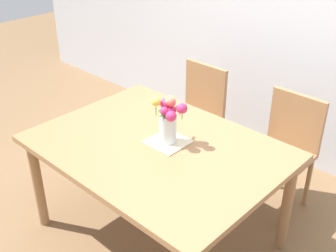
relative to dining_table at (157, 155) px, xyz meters
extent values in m
plane|color=brown|center=(0.00, 0.00, -0.67)|extent=(12.00, 12.00, 0.00)
cube|color=silver|center=(0.00, 1.60, 0.73)|extent=(7.00, 0.10, 2.80)
cube|color=#9E7047|center=(0.00, 0.00, 0.06)|extent=(1.56, 1.16, 0.04)
cylinder|color=#9E7047|center=(-0.70, -0.50, -0.32)|extent=(0.07, 0.07, 0.72)
cylinder|color=#9E7047|center=(-0.70, 0.50, -0.32)|extent=(0.07, 0.07, 0.72)
cylinder|color=#9E7047|center=(0.70, 0.50, -0.32)|extent=(0.07, 0.07, 0.72)
cube|color=#9E7047|center=(-0.43, 0.84, -0.22)|extent=(0.42, 0.42, 0.04)
cylinder|color=#9E7047|center=(-0.25, 0.66, -0.45)|extent=(0.04, 0.04, 0.44)
cylinder|color=#9E7047|center=(-0.61, 0.66, -0.45)|extent=(0.04, 0.04, 0.44)
cylinder|color=#9E7047|center=(-0.25, 1.02, -0.45)|extent=(0.04, 0.04, 0.44)
cylinder|color=#9E7047|center=(-0.61, 1.02, -0.45)|extent=(0.04, 0.04, 0.44)
cube|color=#9E7047|center=(-0.43, 1.03, 0.01)|extent=(0.42, 0.04, 0.42)
cube|color=#9E7047|center=(0.43, 0.84, -0.22)|extent=(0.42, 0.42, 0.04)
cylinder|color=#9E7047|center=(0.61, 0.66, -0.45)|extent=(0.04, 0.04, 0.44)
cylinder|color=#9E7047|center=(0.25, 0.66, -0.45)|extent=(0.04, 0.04, 0.44)
cylinder|color=#9E7047|center=(0.61, 1.02, -0.45)|extent=(0.04, 0.04, 0.44)
cylinder|color=#9E7047|center=(0.25, 1.02, -0.45)|extent=(0.04, 0.04, 0.44)
cube|color=#9E7047|center=(0.43, 1.03, 0.01)|extent=(0.42, 0.04, 0.42)
cube|color=beige|center=(0.03, 0.07, 0.09)|extent=(0.24, 0.24, 0.01)
cylinder|color=silver|center=(0.03, 0.07, 0.18)|extent=(0.11, 0.11, 0.19)
sphere|color=#EFD14C|center=(0.02, 0.10, 0.36)|extent=(0.07, 0.07, 0.07)
cylinder|color=#478438|center=(0.02, 0.10, 0.31)|extent=(0.01, 0.01, 0.09)
sphere|color=#E55B4C|center=(0.03, 0.09, 0.36)|extent=(0.06, 0.06, 0.06)
cylinder|color=#478438|center=(0.03, 0.09, 0.31)|extent=(0.01, 0.01, 0.09)
sphere|color=#D12D66|center=(0.08, 0.04, 0.30)|extent=(0.07, 0.07, 0.07)
cylinder|color=#478438|center=(0.08, 0.04, 0.28)|extent=(0.01, 0.01, 0.04)
sphere|color=#D12D66|center=(0.02, 0.10, 0.30)|extent=(0.07, 0.07, 0.07)
cylinder|color=#478438|center=(0.02, 0.10, 0.28)|extent=(0.01, 0.01, 0.03)
sphere|color=white|center=(0.06, 0.14, 0.31)|extent=(0.06, 0.06, 0.06)
cylinder|color=#478438|center=(0.06, 0.14, 0.29)|extent=(0.01, 0.01, 0.05)
sphere|color=#D12D66|center=(0.03, 0.04, 0.32)|extent=(0.05, 0.05, 0.05)
cylinder|color=#478438|center=(0.03, 0.04, 0.29)|extent=(0.01, 0.01, 0.05)
sphere|color=#D12D66|center=(0.11, 0.11, 0.34)|extent=(0.07, 0.07, 0.07)
cylinder|color=#478438|center=(0.11, 0.11, 0.30)|extent=(0.01, 0.01, 0.07)
sphere|color=#EFD14C|center=(-0.04, 0.03, 0.37)|extent=(0.06, 0.06, 0.06)
cylinder|color=#478438|center=(-0.04, 0.03, 0.32)|extent=(0.01, 0.01, 0.10)
sphere|color=#D12D66|center=(-0.01, 0.09, 0.34)|extent=(0.07, 0.07, 0.07)
cylinder|color=#478438|center=(-0.01, 0.09, 0.30)|extent=(0.01, 0.01, 0.07)
ellipsoid|color=#478438|center=(-0.03, 0.07, 0.28)|extent=(0.07, 0.03, 0.03)
ellipsoid|color=#478438|center=(-0.02, 0.14, 0.31)|extent=(0.06, 0.07, 0.02)
ellipsoid|color=#478438|center=(0.07, 0.05, 0.31)|extent=(0.07, 0.06, 0.03)
ellipsoid|color=#478438|center=(0.03, 0.02, 0.30)|extent=(0.03, 0.07, 0.01)
camera|label=1|loc=(1.62, -1.63, 1.51)|focal=45.33mm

